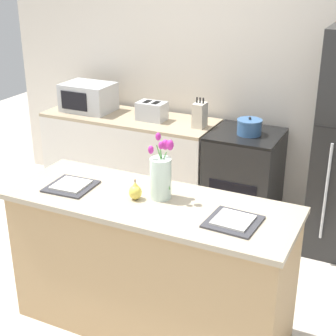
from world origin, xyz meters
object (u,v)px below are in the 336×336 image
object	(u,v)px
cooking_pot	(249,127)
knife_block	(200,115)
flower_vase	(161,175)
microwave	(88,97)
plate_setting_left	(71,186)
stove_range	(243,180)
plate_setting_right	(233,221)
toaster	(152,111)
pear_figurine	(135,191)

from	to	relation	value
cooking_pot	knife_block	distance (m)	0.46
flower_vase	microwave	bearing A→B (deg)	135.41
plate_setting_left	cooking_pot	distance (m)	1.76
stove_range	plate_setting_right	distance (m)	1.78
plate_setting_left	knife_block	bearing A→B (deg)	82.33
stove_range	plate_setting_left	distance (m)	1.84
stove_range	plate_setting_left	xyz separation A→B (m)	(-0.65, -1.65, 0.50)
toaster	stove_range	bearing A→B (deg)	0.90
stove_range	knife_block	bearing A→B (deg)	-177.43
flower_vase	pear_figurine	xyz separation A→B (m)	(-0.13, -0.09, -0.10)
pear_figurine	plate_setting_right	size ratio (longest dim) A/B	0.44
plate_setting_right	toaster	distance (m)	2.13
microwave	cooking_pot	bearing A→B (deg)	-0.79
flower_vase	knife_block	distance (m)	1.56
flower_vase	plate_setting_right	size ratio (longest dim) A/B	1.36
flower_vase	microwave	distance (m)	2.19
flower_vase	toaster	world-z (taller)	flower_vase
flower_vase	toaster	distance (m)	1.75
plate_setting_left	toaster	bearing A→B (deg)	99.12
microwave	knife_block	xyz separation A→B (m)	(1.19, -0.02, -0.02)
pear_figurine	flower_vase	bearing A→B (deg)	34.07
knife_block	microwave	bearing A→B (deg)	179.11
stove_range	microwave	bearing A→B (deg)	-179.98
toaster	microwave	bearing A→B (deg)	178.89
cooking_pot	knife_block	world-z (taller)	knife_block
pear_figurine	cooking_pot	xyz separation A→B (m)	(0.22, 1.60, -0.02)
cooking_pot	microwave	bearing A→B (deg)	179.21
flower_vase	plate_setting_right	xyz separation A→B (m)	(0.51, -0.12, -0.14)
microwave	knife_block	distance (m)	1.19
stove_range	microwave	distance (m)	1.72
toaster	microwave	size ratio (longest dim) A/B	0.58
plate_setting_left	plate_setting_right	size ratio (longest dim) A/B	1.00
plate_setting_left	cooking_pot	world-z (taller)	cooking_pot
toaster	cooking_pot	distance (m)	0.94
flower_vase	microwave	xyz separation A→B (m)	(-1.56, 1.53, -0.05)
toaster	plate_setting_right	bearing A→B (deg)	-50.28
cooking_pot	flower_vase	bearing A→B (deg)	-93.44
pear_figurine	microwave	xyz separation A→B (m)	(-1.43, 1.62, 0.04)
stove_range	cooking_pot	distance (m)	0.51
flower_vase	knife_block	bearing A→B (deg)	103.70
plate_setting_right	knife_block	size ratio (longest dim) A/B	1.10
pear_figurine	knife_block	size ratio (longest dim) A/B	0.49
pear_figurine	plate_setting_left	xyz separation A→B (m)	(-0.46, -0.03, -0.04)
cooking_pot	knife_block	bearing A→B (deg)	179.49
pear_figurine	plate_setting_left	size ratio (longest dim) A/B	0.44
microwave	stove_range	bearing A→B (deg)	0.02
stove_range	knife_block	size ratio (longest dim) A/B	3.30
cooking_pot	stove_range	bearing A→B (deg)	143.68
stove_range	plate_setting_right	xyz separation A→B (m)	(0.45, -1.65, 0.50)
plate_setting_right	stove_range	bearing A→B (deg)	105.20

